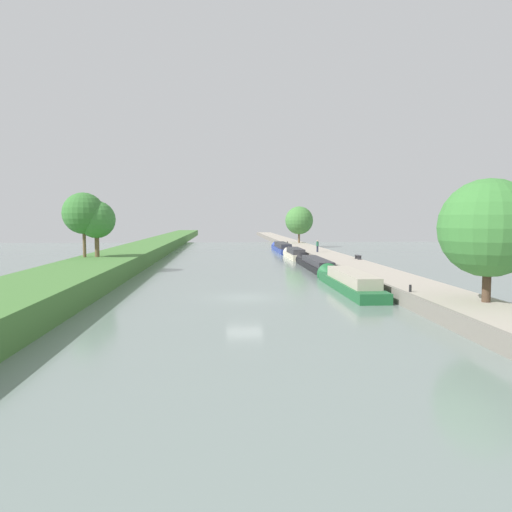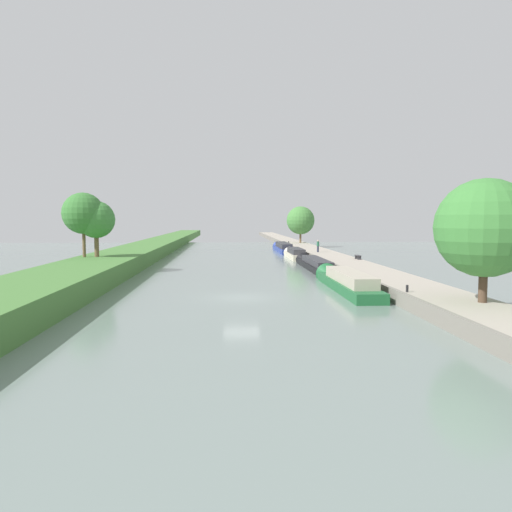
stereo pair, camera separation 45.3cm
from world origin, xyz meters
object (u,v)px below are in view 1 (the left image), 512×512
narrowboat_blue (282,248)px  park_bench (358,256)px  narrowboat_cream (294,254)px  narrowboat_black (314,264)px  mooring_bollard_far (287,243)px  person_walking (317,246)px  mooring_bollard_near (410,288)px  narrowboat_green (347,281)px

narrowboat_blue → park_bench: size_ratio=10.63×
narrowboat_cream → narrowboat_blue: size_ratio=0.70×
narrowboat_black → narrowboat_cream: 14.30m
narrowboat_blue → mooring_bollard_far: (1.97, 7.49, 0.50)m
person_walking → narrowboat_black: bearing=-102.3°
park_bench → narrowboat_cream: bearing=112.3°
person_walking → mooring_bollard_far: (-1.21, 22.41, -0.65)m
narrowboat_blue → mooring_bollard_near: narrowboat_blue is taller
narrowboat_black → person_walking: size_ratio=9.59×
narrowboat_green → mooring_bollard_near: (2.05, -7.64, 0.51)m
narrowboat_green → narrowboat_cream: size_ratio=1.30×
narrowboat_black → mooring_bollard_near: bearing=-85.9°
narrowboat_green → narrowboat_black: narrowboat_green is taller
narrowboat_green → narrowboat_blue: (0.08, 43.88, 0.01)m
person_walking → mooring_bollard_far: 22.46m
mooring_bollard_far → narrowboat_blue: bearing=-104.7°
narrowboat_black → narrowboat_cream: bearing=90.7°
narrowboat_cream → park_bench: narrowboat_cream is taller
narrowboat_green → person_walking: person_walking is taller
mooring_bollard_near → narrowboat_black: bearing=94.1°
narrowboat_blue → park_bench: 27.56m
narrowboat_black → narrowboat_cream: (-0.16, 14.30, 0.09)m
narrowboat_black → person_walking: person_walking is taller
narrowboat_green → park_bench: size_ratio=9.64×
mooring_bollard_near → person_walking: bearing=88.1°
narrowboat_cream → narrowboat_black: bearing=-89.3°
narrowboat_black → mooring_bollard_far: 35.74m
narrowboat_green → park_bench: 17.78m
narrowboat_green → mooring_bollard_far: (2.05, 51.37, 0.51)m
narrowboat_blue → park_bench: narrowboat_blue is taller
narrowboat_green → narrowboat_cream: (0.19, 29.97, -0.03)m
narrowboat_cream → narrowboat_blue: 13.90m
person_walking → mooring_bollard_far: size_ratio=3.69×
narrowboat_green → mooring_bollard_far: bearing=87.7°
narrowboat_cream → mooring_bollard_near: narrowboat_cream is taller
narrowboat_black → park_bench: (5.21, 1.20, 0.74)m
person_walking → park_bench: size_ratio=1.11×
narrowboat_green → narrowboat_blue: size_ratio=0.91×
mooring_bollard_far → narrowboat_cream: bearing=-95.0°
narrowboat_blue → mooring_bollard_near: size_ratio=35.42×
mooring_bollard_near → park_bench: park_bench is taller
narrowboat_blue → mooring_bollard_near: (1.97, -51.52, 0.50)m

